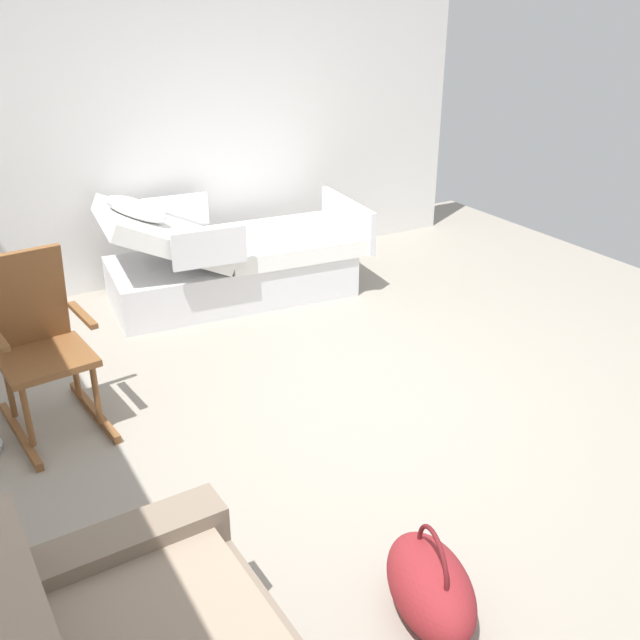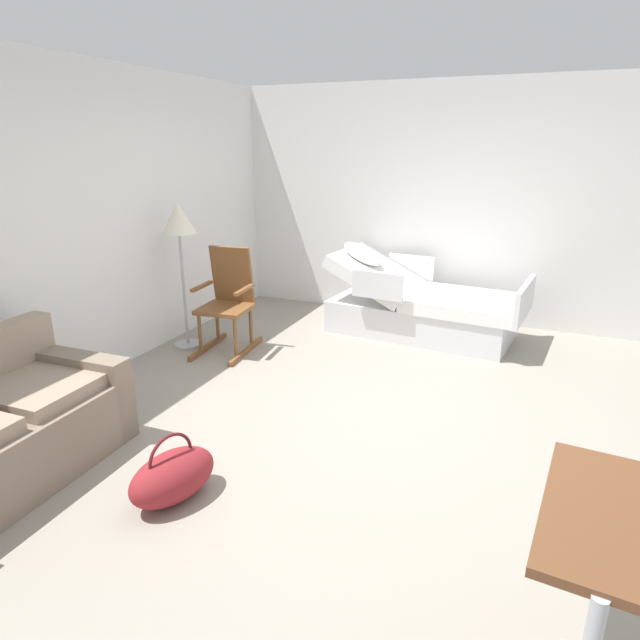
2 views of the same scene
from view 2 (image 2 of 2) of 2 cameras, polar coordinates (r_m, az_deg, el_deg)
name	(u,v)px [view 2 (image 2 of 2)]	position (r m, az deg, el deg)	size (l,w,h in m)	color
ground_plane	(368,417)	(4.30, 5.02, -10.08)	(6.87, 6.87, 0.00)	gray
back_wall	(94,224)	(5.21, -22.67, 9.29)	(5.70, 0.10, 2.70)	white
side_wall	(447,205)	(6.55, 13.19, 11.73)	(0.10, 5.21, 2.70)	white
hospital_bed	(421,308)	(6.06, 10.53, 1.26)	(1.16, 2.17, 1.00)	silver
rocking_chair	(228,302)	(5.54, -9.66, 1.92)	(0.80, 0.55, 1.05)	brown
floor_lamp	(179,228)	(5.55, -14.61, 9.29)	(0.34, 0.34, 1.48)	#B2B5BA
overbed_table	(591,599)	(2.29, 26.61, -24.72)	(0.86, 0.47, 0.84)	#B2B5BA
duffel_bag	(173,476)	(3.44, -15.22, -15.53)	(0.63, 0.46, 0.43)	maroon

